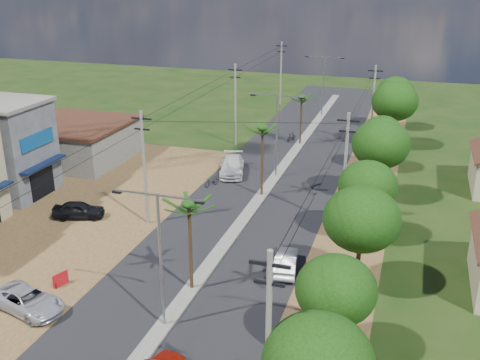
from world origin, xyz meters
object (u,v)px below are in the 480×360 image
Objects in this scene: car_parked_dark at (79,210)px; roadside_sign at (61,279)px; car_silver_mid at (286,262)px; car_parked_silver at (28,301)px; car_white_far at (232,166)px.

car_parked_dark reaches higher than roadside_sign.
car_parked_silver is at bearing 25.76° from car_silver_mid.
car_silver_mid reaches higher than roadside_sign.
car_parked_silver is at bearing -178.74° from car_parked_dark.
car_parked_dark reaches higher than car_parked_silver.
car_white_far is 15.87m from car_parked_dark.
car_white_far is at bearing 6.28° from car_parked_silver.
car_parked_silver is (-3.86, -25.67, -0.13)m from car_white_far.
car_white_far is 25.96m from car_parked_silver.
roadside_sign is at bearing -172.30° from car_parked_dark.
car_white_far is 23.02m from roadside_sign.
car_parked_silver is at bearing -114.07° from car_white_far.
roadside_sign is at bearing 16.36° from car_silver_mid.
car_silver_mid is 19.01m from car_white_far.
car_silver_mid is 14.38m from roadside_sign.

